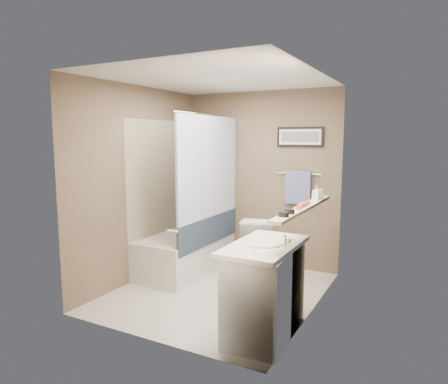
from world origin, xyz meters
The scene contains 34 objects.
ground centered at (0.00, 0.00, 0.00)m, with size 2.50×2.50×0.00m, color beige.
ceiling centered at (0.00, 0.00, 2.38)m, with size 2.20×2.50×0.04m, color white.
wall_back centered at (0.00, 1.23, 1.20)m, with size 2.20×0.04×2.40m, color brown.
wall_front centered at (0.00, -1.23, 1.20)m, with size 2.20×0.04×2.40m, color brown.
wall_left centered at (-1.08, 0.00, 1.20)m, with size 0.04×2.50×2.40m, color brown.
wall_right centered at (1.08, 0.00, 1.20)m, with size 0.04×2.50×2.40m, color brown.
tile_surround centered at (-1.09, 0.50, 1.00)m, with size 0.02×1.55×2.00m, color #C2B193.
curtain_rod centered at (-0.40, 0.50, 2.05)m, with size 0.02×0.02×1.55m, color silver.
curtain_upper centered at (-0.40, 0.50, 1.40)m, with size 0.03×1.45×1.28m, color white.
curtain_lower centered at (-0.40, 0.50, 0.58)m, with size 0.03×1.45×0.36m, color #29384D.
mirror centered at (1.09, -0.15, 1.62)m, with size 0.02×1.60×1.00m, color silver.
shelf centered at (1.04, -0.15, 1.10)m, with size 0.12×1.60×0.03m, color silver.
towel_bar centered at (0.55, 1.22, 1.30)m, with size 0.02×0.02×0.60m, color silver.
towel centered at (0.55, 1.20, 1.12)m, with size 0.34×0.05×0.44m, color #9099D2.
art_frame centered at (0.55, 1.23, 1.78)m, with size 0.62×0.03×0.26m, color black.
art_mat centered at (0.55, 1.22, 1.78)m, with size 0.56×0.00×0.20m, color white.
art_image centered at (0.55, 1.22, 1.78)m, with size 0.50×0.00×0.13m, color #595959.
door centered at (0.55, -1.24, 1.00)m, with size 0.80×0.02×2.00m, color silver.
door_handle centered at (0.22, -1.19, 1.00)m, with size 0.02×0.02×0.10m, color silver.
bathtub centered at (-0.75, 0.48, 0.25)m, with size 0.70×1.50×0.50m, color silver.
tub_rim centered at (-0.75, 0.48, 0.50)m, with size 0.56×1.36×0.02m, color white.
toilet centered at (0.17, 0.88, 0.38)m, with size 0.43×0.75×0.76m, color white.
vanity centered at (0.85, -0.67, 0.40)m, with size 0.50×0.90×0.80m, color silver.
countertop centered at (0.84, -0.67, 0.82)m, with size 0.54×0.96×0.04m, color white.
sink_basin centered at (0.83, -0.67, 0.85)m, with size 0.34×0.34×0.01m, color white.
faucet_spout centered at (1.03, -0.67, 0.89)m, with size 0.02×0.02×0.10m, color silver.
faucet_knob centered at (1.03, -0.57, 0.87)m, with size 0.05×0.05×0.05m, color silver.
candle_bowl_near centered at (1.04, -0.73, 1.14)m, with size 0.09×0.09×0.04m, color black.
candle_bowl_far centered at (1.04, -0.58, 1.14)m, with size 0.09×0.09×0.04m, color black.
hair_brush_front centered at (1.04, -0.28, 1.14)m, with size 0.04×0.04×0.22m, color orange.
hair_brush_back centered at (1.04, -0.15, 1.14)m, with size 0.04×0.04×0.22m, color #D8441E.
pink_comb centered at (1.04, 0.01, 1.12)m, with size 0.03×0.16×0.01m, color pink.
glass_jar centered at (1.04, 0.41, 1.17)m, with size 0.08×0.08×0.10m, color white.
soap_bottle centered at (1.04, 0.30, 1.19)m, with size 0.07×0.07×0.16m, color #999999.
Camera 1 is at (2.13, -3.87, 1.77)m, focal length 32.00 mm.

